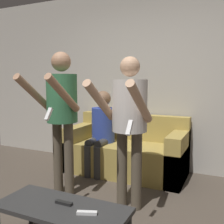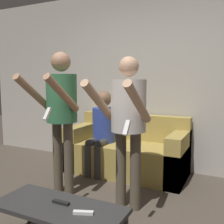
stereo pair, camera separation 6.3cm
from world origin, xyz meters
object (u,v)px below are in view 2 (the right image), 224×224
(person_standing_right, at_px, (128,115))
(remote_near, at_px, (83,213))
(person_seated, at_px, (102,127))
(couch, at_px, (127,153))
(coffee_table, at_px, (59,210))
(person_standing_left, at_px, (61,106))
(remote_far, at_px, (61,202))

(person_standing_right, xyz_separation_m, remote_near, (0.02, -0.88, -0.62))
(person_standing_right, height_order, person_seated, person_standing_right)
(couch, distance_m, coffee_table, 1.85)
(coffee_table, relative_size, remote_near, 7.00)
(person_seated, distance_m, remote_near, 1.92)
(person_standing_right, bearing_deg, couch, 112.73)
(person_standing_right, xyz_separation_m, person_seated, (-0.75, 0.86, -0.33))
(couch, relative_size, coffee_table, 1.57)
(person_seated, relative_size, coffee_table, 1.11)
(person_standing_left, height_order, coffee_table, person_standing_left)
(person_standing_left, xyz_separation_m, remote_near, (0.85, -0.88, -0.67))
(couch, bearing_deg, person_standing_right, -67.27)
(person_standing_left, xyz_separation_m, person_standing_right, (0.83, -0.00, -0.05))
(person_seated, bearing_deg, person_standing_left, -95.07)
(couch, distance_m, remote_near, 1.92)
(person_standing_right, bearing_deg, person_seated, 131.33)
(remote_near, bearing_deg, person_seated, 113.97)
(person_seated, bearing_deg, couch, 21.53)
(person_standing_left, height_order, remote_near, person_standing_left)
(remote_near, bearing_deg, couch, 103.03)
(person_standing_left, relative_size, person_seated, 1.40)
(couch, height_order, remote_near, couch)
(person_standing_left, height_order, person_standing_right, person_standing_left)
(couch, height_order, remote_far, couch)
(remote_near, height_order, remote_far, same)
(person_seated, height_order, coffee_table, person_seated)
(person_standing_left, xyz_separation_m, person_seated, (0.08, 0.86, -0.38))
(couch, bearing_deg, person_seated, -158.47)
(remote_near, bearing_deg, remote_far, 166.47)
(remote_far, bearing_deg, person_standing_left, 126.22)
(person_standing_left, bearing_deg, coffee_table, -54.76)
(coffee_table, bearing_deg, remote_near, -5.97)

